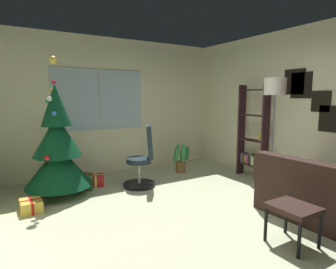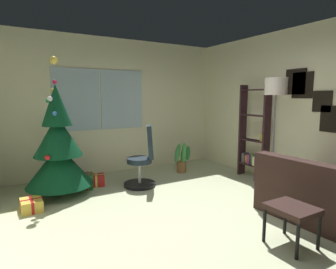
# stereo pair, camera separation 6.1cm
# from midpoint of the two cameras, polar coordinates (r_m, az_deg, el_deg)

# --- Properties ---
(ground_plane) EXTENTS (4.64, 5.82, 0.10)m
(ground_plane) POSITION_cam_midpoint_polar(r_m,az_deg,el_deg) (3.75, 7.06, -18.15)
(ground_plane) COLOR beige
(wall_back_with_windows) EXTENTS (4.64, 0.12, 2.76)m
(wall_back_with_windows) POSITION_cam_midpoint_polar(r_m,az_deg,el_deg) (5.99, -10.40, 5.74)
(wall_back_with_windows) COLOR #EEE8C1
(wall_back_with_windows) RESTS_ON ground_plane
(wall_right_with_frames) EXTENTS (0.12, 5.82, 2.76)m
(wall_right_with_frames) POSITION_cam_midpoint_polar(r_m,az_deg,el_deg) (5.18, 28.70, 4.57)
(wall_right_with_frames) COLOR #EEE8C1
(wall_right_with_frames) RESTS_ON ground_plane
(footstool) EXTENTS (0.41, 0.46, 0.44)m
(footstool) POSITION_cam_midpoint_polar(r_m,az_deg,el_deg) (3.34, 24.39, -14.12)
(footstool) COLOR #2F1E1A
(footstool) RESTS_ON ground_plane
(holiday_tree) EXTENTS (1.04, 1.04, 2.19)m
(holiday_tree) POSITION_cam_midpoint_polar(r_m,az_deg,el_deg) (4.79, -21.04, -2.87)
(holiday_tree) COLOR #4C331E
(holiday_tree) RESTS_ON ground_plane
(gift_box_red) EXTENTS (0.34, 0.32, 0.20)m
(gift_box_red) POSITION_cam_midpoint_polar(r_m,az_deg,el_deg) (5.23, -14.05, -8.97)
(gift_box_red) COLOR red
(gift_box_red) RESTS_ON ground_plane
(gift_box_green) EXTENTS (0.27, 0.33, 0.26)m
(gift_box_green) POSITION_cam_midpoint_polar(r_m,az_deg,el_deg) (5.12, -15.82, -9.08)
(gift_box_green) COLOR #1E722D
(gift_box_green) RESTS_ON ground_plane
(gift_box_gold) EXTENTS (0.28, 0.34, 0.17)m
(gift_box_gold) POSITION_cam_midpoint_polar(r_m,az_deg,el_deg) (4.44, -25.67, -12.81)
(gift_box_gold) COLOR gold
(gift_box_gold) RESTS_ON ground_plane
(office_chair) EXTENTS (0.59, 0.57, 1.09)m
(office_chair) POSITION_cam_midpoint_polar(r_m,az_deg,el_deg) (4.98, -4.76, -5.74)
(office_chair) COLOR black
(office_chair) RESTS_ON ground_plane
(bookshelf) EXTENTS (0.18, 0.64, 1.81)m
(bookshelf) POSITION_cam_midpoint_polar(r_m,az_deg,el_deg) (5.68, 17.38, -0.58)
(bookshelf) COLOR #2F1A1F
(bookshelf) RESTS_ON ground_plane
(floor_lamp) EXTENTS (0.36, 0.36, 1.89)m
(floor_lamp) POSITION_cam_midpoint_polar(r_m,az_deg,el_deg) (5.03, 21.37, 7.56)
(floor_lamp) COLOR slate
(floor_lamp) RESTS_ON ground_plane
(potted_plant) EXTENTS (0.49, 0.39, 0.68)m
(potted_plant) POSITION_cam_midpoint_polar(r_m,az_deg,el_deg) (5.85, 3.23, -4.95)
(potted_plant) COLOR brown
(potted_plant) RESTS_ON ground_plane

